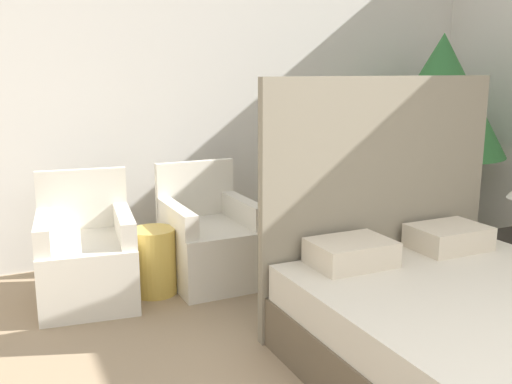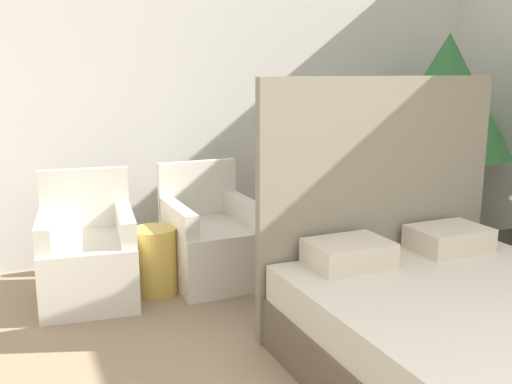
% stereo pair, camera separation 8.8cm
% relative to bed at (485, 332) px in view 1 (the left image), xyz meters
% --- Properties ---
extents(wall_back, '(10.00, 0.06, 2.90)m').
position_rel_bed_xyz_m(wall_back, '(-0.42, 2.73, 1.16)').
color(wall_back, silver).
rests_on(wall_back, ground_plane).
extents(bed, '(1.59, 1.97, 1.50)m').
position_rel_bed_xyz_m(bed, '(0.00, 0.00, 0.00)').
color(bed, brown).
rests_on(bed, ground_plane).
extents(armchair_near_window_left, '(0.70, 0.79, 0.85)m').
position_rel_bed_xyz_m(armchair_near_window_left, '(-1.58, 1.94, -0.02)').
color(armchair_near_window_left, silver).
rests_on(armchair_near_window_left, ground_plane).
extents(armchair_near_window_right, '(0.62, 0.73, 0.85)m').
position_rel_bed_xyz_m(armchair_near_window_right, '(-0.70, 1.94, -0.02)').
color(armchair_near_window_right, silver).
rests_on(armchair_near_window_right, ground_plane).
extents(potted_palm, '(1.16, 1.16, 1.85)m').
position_rel_bed_xyz_m(potted_palm, '(1.51, 2.05, 0.99)').
color(potted_palm, '#4C4C4C').
rests_on(potted_palm, ground_plane).
extents(side_table, '(0.31, 0.31, 0.47)m').
position_rel_bed_xyz_m(side_table, '(-1.14, 1.88, -0.06)').
color(side_table, gold).
rests_on(side_table, ground_plane).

